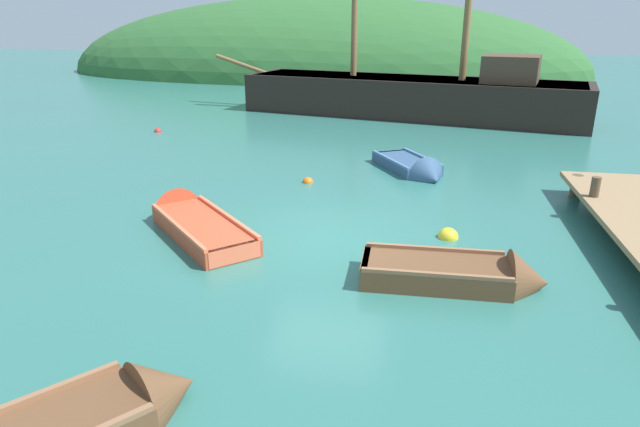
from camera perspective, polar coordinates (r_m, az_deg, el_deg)
ground_plane at (r=11.38m, az=0.86°, el=-2.49°), size 120.00×120.00×0.00m
shore_hill at (r=45.73m, az=-0.06°, el=14.50°), size 41.64×19.30×11.68m
sailing_ship at (r=25.75m, az=9.66°, el=11.38°), size 17.90×6.85×11.99m
rowboat_far at (r=16.28m, az=9.86°, el=4.51°), size 2.46×3.10×1.10m
rowboat_outer_left at (r=9.72m, az=14.84°, el=-6.46°), size 3.16×1.20×1.09m
rowboat_near_dock at (r=12.15m, az=-13.21°, el=-0.97°), size 3.48×3.55×1.10m
buoy_red at (r=22.91m, az=-16.59°, el=8.19°), size 0.29×0.29×0.29m
buoy_orange at (r=15.15m, az=-1.28°, el=3.28°), size 0.30×0.30×0.30m
buoy_yellow at (r=11.67m, az=13.23°, el=-2.46°), size 0.43×0.43×0.43m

